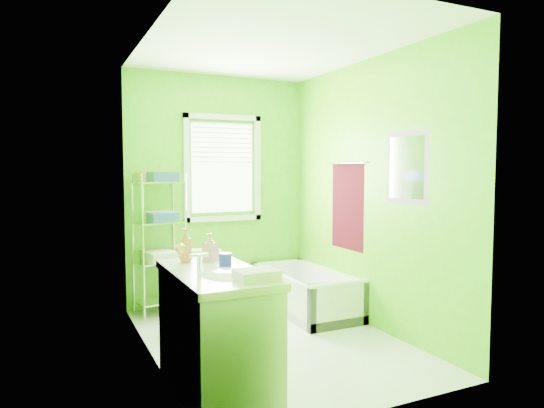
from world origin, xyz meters
name	(u,v)px	position (x,y,z in m)	size (l,w,h in m)	color
ground	(272,340)	(0.00, 0.00, 0.00)	(2.90, 2.90, 0.00)	silver
room_envelope	(272,168)	(0.00, 0.00, 1.55)	(2.14, 2.94, 2.62)	#4CAC08
window	(223,163)	(0.05, 1.42, 1.61)	(0.92, 0.05, 1.22)	white
door	(187,257)	(-1.04, -1.00, 1.00)	(0.09, 0.80, 2.00)	white
right_wall_decor	(369,192)	(1.04, -0.02, 1.32)	(0.04, 1.48, 1.17)	#3F0710
bathtub	(306,298)	(0.72, 0.65, 0.15)	(0.66, 1.42, 0.46)	white
toilet	(201,279)	(-0.34, 1.05, 0.37)	(0.41, 0.72, 0.74)	white
vanity	(216,328)	(-0.78, -0.76, 0.45)	(0.58, 1.12, 1.09)	white
wire_shelf_unit	(160,228)	(-0.71, 1.26, 0.92)	(0.55, 0.45, 1.51)	silver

